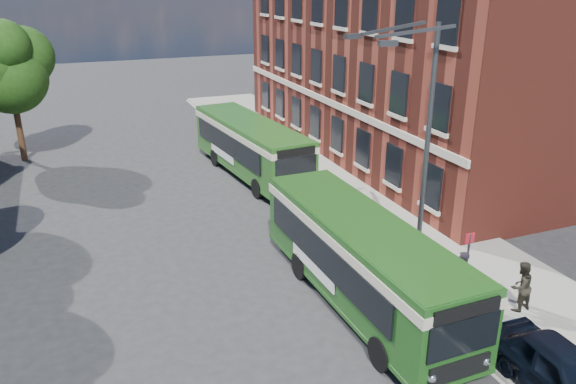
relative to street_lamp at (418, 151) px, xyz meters
name	(u,v)px	position (x,y,z in m)	size (l,w,h in m)	color
ground	(266,274)	(-4.84, 2.00, -4.79)	(120.00, 120.00, 0.00)	#2A2A2D
pavement	(338,180)	(2.16, 10.00, -4.72)	(6.00, 48.00, 0.15)	gray
kerb_line	(286,189)	(-0.89, 10.00, -4.79)	(0.12, 48.00, 0.01)	beige
brick_office	(417,36)	(9.16, 14.00, 2.18)	(12.10, 26.00, 14.20)	maroon
street_lamp	(418,151)	(0.00, 0.00, 0.00)	(2.96, 2.38, 9.00)	#3A3C3F
bus_stop_sign	(467,261)	(0.76, -2.20, -3.28)	(0.35, 0.08, 2.52)	#3A3C3F
bus_front	(361,254)	(-2.56, -0.99, -2.96)	(2.80, 10.38, 3.02)	#1C4C17
bus_rear	(250,143)	(-1.84, 12.84, -2.96)	(3.67, 10.69, 3.02)	#265B1D
parked_car	(564,374)	(-0.04, -7.14, -3.91)	(1.73, 4.29, 1.46)	black
pedestrian_a	(460,277)	(0.39, -2.39, -3.71)	(0.68, 0.45, 1.86)	black
pedestrian_b	(521,286)	(1.93, -3.50, -3.78)	(0.84, 0.65, 1.72)	black
tree_right	(9,66)	(-13.60, 20.34, 0.79)	(4.87, 4.63, 8.22)	#382014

